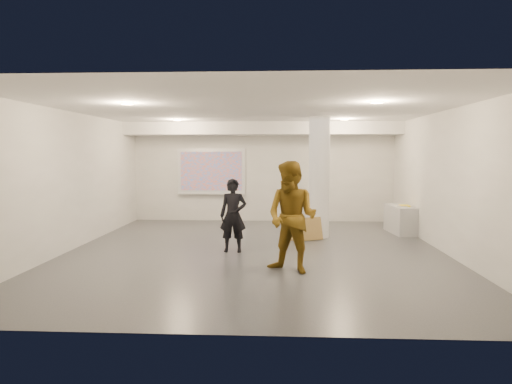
# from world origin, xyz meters

# --- Properties ---
(floor) EXTENTS (8.00, 9.00, 0.01)m
(floor) POSITION_xyz_m (0.00, 0.00, 0.00)
(floor) COLOR #393C41
(floor) RESTS_ON ground
(ceiling) EXTENTS (8.00, 9.00, 0.01)m
(ceiling) POSITION_xyz_m (0.00, 0.00, 3.00)
(ceiling) COLOR white
(ceiling) RESTS_ON floor
(wall_back) EXTENTS (8.00, 0.01, 3.00)m
(wall_back) POSITION_xyz_m (0.00, 4.50, 1.50)
(wall_back) COLOR silver
(wall_back) RESTS_ON floor
(wall_front) EXTENTS (8.00, 0.01, 3.00)m
(wall_front) POSITION_xyz_m (0.00, -4.50, 1.50)
(wall_front) COLOR silver
(wall_front) RESTS_ON floor
(wall_left) EXTENTS (0.01, 9.00, 3.00)m
(wall_left) POSITION_xyz_m (-4.00, 0.00, 1.50)
(wall_left) COLOR silver
(wall_left) RESTS_ON floor
(wall_right) EXTENTS (0.01, 9.00, 3.00)m
(wall_right) POSITION_xyz_m (4.00, 0.00, 1.50)
(wall_right) COLOR silver
(wall_right) RESTS_ON floor
(soffit_band) EXTENTS (8.00, 1.10, 0.36)m
(soffit_band) POSITION_xyz_m (0.00, 3.95, 2.82)
(soffit_band) COLOR white
(soffit_band) RESTS_ON ceiling
(downlight_nw) EXTENTS (0.22, 0.22, 0.02)m
(downlight_nw) POSITION_xyz_m (-2.20, 2.50, 2.98)
(downlight_nw) COLOR #FFCC95
(downlight_nw) RESTS_ON ceiling
(downlight_ne) EXTENTS (0.22, 0.22, 0.02)m
(downlight_ne) POSITION_xyz_m (2.20, 2.50, 2.98)
(downlight_ne) COLOR #FFCC95
(downlight_ne) RESTS_ON ceiling
(downlight_sw) EXTENTS (0.22, 0.22, 0.02)m
(downlight_sw) POSITION_xyz_m (-2.20, -1.50, 2.98)
(downlight_sw) COLOR #FFCC95
(downlight_sw) RESTS_ON ceiling
(downlight_se) EXTENTS (0.22, 0.22, 0.02)m
(downlight_se) POSITION_xyz_m (2.20, -1.50, 2.98)
(downlight_se) COLOR #FFCC95
(downlight_se) RESTS_ON ceiling
(column) EXTENTS (0.52, 0.52, 3.00)m
(column) POSITION_xyz_m (1.50, 1.80, 1.50)
(column) COLOR white
(column) RESTS_ON floor
(projection_screen) EXTENTS (2.10, 0.13, 1.42)m
(projection_screen) POSITION_xyz_m (-1.60, 4.45, 1.53)
(projection_screen) COLOR silver
(projection_screen) RESTS_ON wall_back
(credenza) EXTENTS (0.64, 1.29, 0.72)m
(credenza) POSITION_xyz_m (3.72, 2.51, 0.36)
(credenza) COLOR #A2A5A7
(credenza) RESTS_ON floor
(papers_stack) EXTENTS (0.28, 0.35, 0.02)m
(papers_stack) POSITION_xyz_m (3.67, 2.37, 0.74)
(papers_stack) COLOR silver
(papers_stack) RESTS_ON credenza
(postit_pad) EXTENTS (0.24, 0.33, 0.03)m
(postit_pad) POSITION_xyz_m (3.77, 2.38, 0.74)
(postit_pad) COLOR yellow
(postit_pad) RESTS_ON credenza
(cardboard_back) EXTENTS (0.54, 0.38, 0.55)m
(cardboard_back) POSITION_xyz_m (1.31, 1.40, 0.28)
(cardboard_back) COLOR olive
(cardboard_back) RESTS_ON floor
(cardboard_front) EXTENTS (0.47, 0.18, 0.50)m
(cardboard_front) POSITION_xyz_m (0.92, 1.32, 0.25)
(cardboard_front) COLOR olive
(cardboard_front) RESTS_ON floor
(woman) EXTENTS (0.59, 0.40, 1.56)m
(woman) POSITION_xyz_m (-0.47, -0.01, 0.78)
(woman) COLOR black
(woman) RESTS_ON floor
(man) EXTENTS (1.20, 1.11, 1.97)m
(man) POSITION_xyz_m (0.74, -1.64, 0.98)
(man) COLOR brown
(man) RESTS_ON floor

